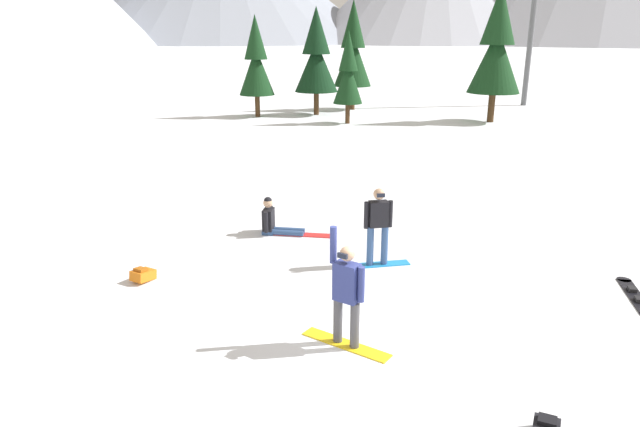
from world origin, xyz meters
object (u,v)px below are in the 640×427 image
object	(u,v)px
snowboarder_foreground	(347,293)
snowboarder_midground	(378,225)
loose_snowboard_near_left	(635,296)
ski_lift_tower	(533,15)
pine_tree_leaning	(316,57)
pine_tree_young	(353,51)
pine_tree_broad	(348,73)
pine_tree_slender	(497,48)
snowboarder_background	(276,221)
pine_tree_tall	(256,62)
backpack_orange	(143,275)

from	to	relation	value
snowboarder_foreground	snowboarder_midground	size ratio (longest dim) A/B	1.15
loose_snowboard_near_left	ski_lift_tower	distance (m)	30.87
pine_tree_leaning	ski_lift_tower	xyz separation A→B (m)	(14.49, 2.77, 2.41)
snowboarder_foreground	snowboarder_midground	bearing A→B (deg)	69.15
snowboarder_foreground	pine_tree_young	bearing A→B (deg)	79.70
ski_lift_tower	pine_tree_leaning	bearing A→B (deg)	-169.17
pine_tree_broad	pine_tree_slender	bearing A→B (deg)	-3.26
snowboarder_foreground	pine_tree_leaning	size ratio (longest dim) A/B	0.32
snowboarder_foreground	ski_lift_tower	size ratio (longest dim) A/B	0.20
snowboarder_midground	pine_tree_leaning	world-z (taller)	pine_tree_leaning
snowboarder_background	loose_snowboard_near_left	bearing A→B (deg)	-33.62
pine_tree_slender	pine_tree_young	bearing A→B (deg)	137.65
pine_tree_young	pine_tree_leaning	xyz separation A→B (m)	(-2.55, -2.07, -0.26)
snowboarder_foreground	pine_tree_broad	bearing A→B (deg)	80.26
pine_tree_young	pine_tree_tall	size ratio (longest dim) A/B	1.16
pine_tree_tall	snowboarder_background	bearing A→B (deg)	-89.91
backpack_orange	pine_tree_young	xyz separation A→B (m)	(8.87, 25.52, 3.50)
snowboarder_midground	pine_tree_broad	bearing A→B (deg)	82.17
pine_tree_tall	ski_lift_tower	xyz separation A→B (m)	(18.01, 3.20, 2.67)
backpack_orange	pine_tree_leaning	distance (m)	24.50
snowboarder_foreground	pine_tree_tall	world-z (taller)	pine_tree_tall
snowboarder_background	pine_tree_leaning	world-z (taller)	pine_tree_leaning
loose_snowboard_near_left	pine_tree_leaning	distance (m)	25.79
pine_tree_young	pine_tree_leaning	world-z (taller)	pine_tree_young
pine_tree_tall	ski_lift_tower	distance (m)	18.49
ski_lift_tower	snowboarder_midground	bearing A→B (deg)	-121.44
pine_tree_slender	pine_tree_tall	xyz separation A→B (m)	(-12.78, 3.61, -0.82)
pine_tree_young	ski_lift_tower	bearing A→B (deg)	3.37
snowboarder_foreground	pine_tree_broad	world-z (taller)	pine_tree_broad
pine_tree_young	pine_tree_tall	distance (m)	6.59
pine_tree_leaning	ski_lift_tower	size ratio (longest dim) A/B	0.62
snowboarder_background	loose_snowboard_near_left	size ratio (longest dim) A/B	1.01
snowboarder_foreground	backpack_orange	bearing A→B (deg)	141.08
pine_tree_young	pine_tree_leaning	bearing A→B (deg)	-140.97
pine_tree_broad	pine_tree_tall	bearing A→B (deg)	146.73
snowboarder_midground	loose_snowboard_near_left	bearing A→B (deg)	-25.00
pine_tree_broad	ski_lift_tower	size ratio (longest dim) A/B	0.49
snowboarder_background	backpack_orange	world-z (taller)	snowboarder_background
snowboarder_background	pine_tree_leaning	distance (m)	21.44
snowboarder_background	pine_tree_tall	xyz separation A→B (m)	(-0.03, 20.50, 2.80)
snowboarder_background	ski_lift_tower	size ratio (longest dim) A/B	0.18
pine_tree_young	loose_snowboard_near_left	bearing A→B (deg)	-88.68
ski_lift_tower	snowboarder_foreground	bearing A→B (deg)	-120.38
pine_tree_broad	pine_tree_slender	size ratio (longest dim) A/B	0.68
backpack_orange	pine_tree_slender	world-z (taller)	pine_tree_slender
pine_tree_slender	pine_tree_tall	distance (m)	13.30
loose_snowboard_near_left	pine_tree_tall	bearing A→B (deg)	105.06
loose_snowboard_near_left	pine_tree_slender	size ratio (longest dim) A/B	0.25
snowboarder_background	backpack_orange	distance (m)	3.79
pine_tree_broad	ski_lift_tower	distance (m)	14.98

